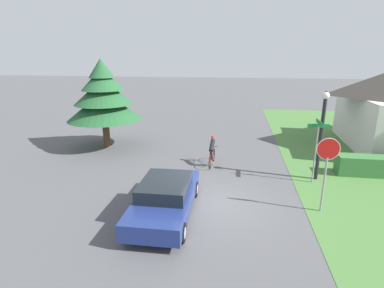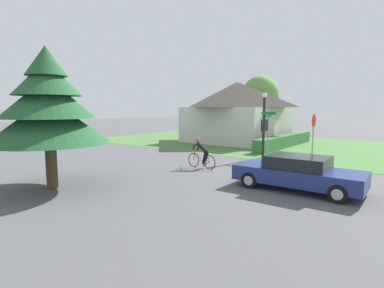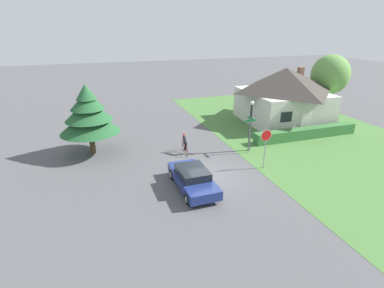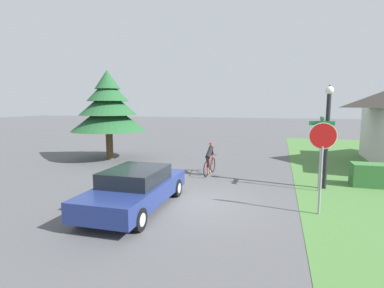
{
  "view_description": "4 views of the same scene",
  "coord_description": "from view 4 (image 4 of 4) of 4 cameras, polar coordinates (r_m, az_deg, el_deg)",
  "views": [
    {
      "loc": [
        0.82,
        -10.4,
        5.47
      ],
      "look_at": [
        -1.24,
        3.08,
        1.45
      ],
      "focal_mm": 28.0,
      "sensor_mm": 36.0,
      "label": 1
    },
    {
      "loc": [
        -12.72,
        -4.64,
        3.07
      ],
      "look_at": [
        -2.19,
        3.52,
        1.47
      ],
      "focal_mm": 28.0,
      "sensor_mm": 36.0,
      "label": 2
    },
    {
      "loc": [
        -6.74,
        -16.12,
        9.19
      ],
      "look_at": [
        -0.56,
        2.07,
        1.6
      ],
      "focal_mm": 28.0,
      "sensor_mm": 36.0,
      "label": 3
    },
    {
      "loc": [
        2.75,
        -9.4,
        3.28
      ],
      "look_at": [
        -0.41,
        1.4,
        1.82
      ],
      "focal_mm": 28.0,
      "sensor_mm": 36.0,
      "label": 4
    }
  ],
  "objects": [
    {
      "name": "ground_plane",
      "position": [
        10.33,
        0.01,
        -11.13
      ],
      "size": [
        140.0,
        140.0,
        0.0
      ],
      "primitive_type": "plane",
      "color": "#515154"
    },
    {
      "name": "sedan_left_lane",
      "position": [
        9.78,
        -10.68,
        -8.31
      ],
      "size": [
        1.98,
        4.62,
        1.3
      ],
      "rotation": [
        0.0,
        0.0,
        1.59
      ],
      "color": "navy",
      "rests_on": "ground"
    },
    {
      "name": "cyclist",
      "position": [
        14.27,
        3.37,
        -2.92
      ],
      "size": [
        0.44,
        1.81,
        1.53
      ],
      "rotation": [
        0.0,
        0.0,
        1.5
      ],
      "color": "black",
      "rests_on": "ground"
    },
    {
      "name": "stop_sign",
      "position": [
        9.61,
        23.56,
        -0.9
      ],
      "size": [
        0.79,
        0.07,
        2.78
      ],
      "rotation": [
        0.0,
        0.0,
        3.15
      ],
      "color": "gray",
      "rests_on": "ground"
    },
    {
      "name": "street_lamp",
      "position": [
        12.7,
        24.37,
        2.78
      ],
      "size": [
        0.31,
        0.31,
        4.07
      ],
      "color": "black",
      "rests_on": "ground"
    },
    {
      "name": "street_name_sign",
      "position": [
        12.3,
        23.35,
        0.63
      ],
      "size": [
        0.9,
        0.9,
        2.85
      ],
      "color": "gray",
      "rests_on": "ground"
    },
    {
      "name": "conifer_tall_near",
      "position": [
        18.7,
        -15.67,
        6.67
      ],
      "size": [
        4.39,
        4.39,
        5.35
      ],
      "color": "#4C3823",
      "rests_on": "ground"
    }
  ]
}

